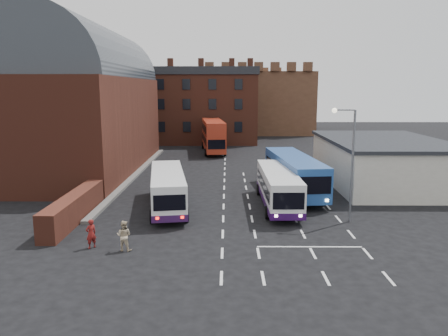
{
  "coord_description": "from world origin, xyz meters",
  "views": [
    {
      "loc": [
        0.27,
        -26.79,
        8.97
      ],
      "look_at": [
        0.0,
        10.0,
        2.2
      ],
      "focal_mm": 35.0,
      "sensor_mm": 36.0,
      "label": 1
    }
  ],
  "objects_px": {
    "bus_blue": "(294,172)",
    "street_lamp": "(349,154)",
    "bus_white_outbound": "(168,187)",
    "pedestrian_red": "(91,234)",
    "bus_white_inbound": "(278,185)",
    "pedestrian_beige": "(124,236)",
    "bus_red_double": "(213,136)"
  },
  "relations": [
    {
      "from": "bus_white_inbound",
      "to": "bus_red_double",
      "type": "height_order",
      "value": "bus_red_double"
    },
    {
      "from": "bus_white_outbound",
      "to": "bus_red_double",
      "type": "bearing_deg",
      "value": 75.99
    },
    {
      "from": "bus_white_outbound",
      "to": "street_lamp",
      "type": "bearing_deg",
      "value": -23.76
    },
    {
      "from": "bus_blue",
      "to": "pedestrian_red",
      "type": "height_order",
      "value": "bus_blue"
    },
    {
      "from": "bus_blue",
      "to": "street_lamp",
      "type": "xyz_separation_m",
      "value": [
        2.33,
        -8.01,
        2.72
      ]
    },
    {
      "from": "bus_blue",
      "to": "pedestrian_red",
      "type": "bearing_deg",
      "value": 38.25
    },
    {
      "from": "pedestrian_red",
      "to": "pedestrian_beige",
      "type": "relative_size",
      "value": 0.98
    },
    {
      "from": "bus_red_double",
      "to": "pedestrian_beige",
      "type": "xyz_separation_m",
      "value": [
        -3.8,
        -37.81,
        -1.52
      ]
    },
    {
      "from": "bus_white_inbound",
      "to": "street_lamp",
      "type": "xyz_separation_m",
      "value": [
        4.17,
        -3.84,
        2.98
      ]
    },
    {
      "from": "pedestrian_red",
      "to": "pedestrian_beige",
      "type": "distance_m",
      "value": 1.99
    },
    {
      "from": "bus_blue",
      "to": "pedestrian_beige",
      "type": "distance_m",
      "value": 17.73
    },
    {
      "from": "bus_blue",
      "to": "pedestrian_red",
      "type": "relative_size",
      "value": 7.14
    },
    {
      "from": "bus_white_inbound",
      "to": "pedestrian_beige",
      "type": "xyz_separation_m",
      "value": [
        -9.65,
        -9.3,
        -0.79
      ]
    },
    {
      "from": "street_lamp",
      "to": "pedestrian_beige",
      "type": "distance_m",
      "value": 15.33
    },
    {
      "from": "bus_white_outbound",
      "to": "pedestrian_beige",
      "type": "relative_size",
      "value": 6.09
    },
    {
      "from": "bus_red_double",
      "to": "bus_blue",
      "type": "bearing_deg",
      "value": 101.37
    },
    {
      "from": "bus_white_inbound",
      "to": "bus_white_outbound",
      "type": "bearing_deg",
      "value": 2.79
    },
    {
      "from": "pedestrian_red",
      "to": "bus_white_outbound",
      "type": "bearing_deg",
      "value": -155.79
    },
    {
      "from": "pedestrian_beige",
      "to": "bus_red_double",
      "type": "bearing_deg",
      "value": -86.62
    },
    {
      "from": "bus_blue",
      "to": "bus_red_double",
      "type": "bearing_deg",
      "value": -78.52
    },
    {
      "from": "bus_white_outbound",
      "to": "bus_blue",
      "type": "distance_m",
      "value": 11.24
    },
    {
      "from": "bus_blue",
      "to": "bus_red_double",
      "type": "xyz_separation_m",
      "value": [
        -7.68,
        24.34,
        0.47
      ]
    },
    {
      "from": "bus_red_double",
      "to": "pedestrian_beige",
      "type": "bearing_deg",
      "value": 78.12
    },
    {
      "from": "street_lamp",
      "to": "pedestrian_beige",
      "type": "bearing_deg",
      "value": -158.42
    },
    {
      "from": "street_lamp",
      "to": "bus_red_double",
      "type": "bearing_deg",
      "value": 107.2
    },
    {
      "from": "bus_blue",
      "to": "bus_white_outbound",
      "type": "bearing_deg",
      "value": 18.74
    },
    {
      "from": "street_lamp",
      "to": "pedestrian_red",
      "type": "relative_size",
      "value": 4.53
    },
    {
      "from": "bus_white_inbound",
      "to": "bus_red_double",
      "type": "bearing_deg",
      "value": -79.31
    },
    {
      "from": "bus_blue",
      "to": "bus_white_inbound",
      "type": "bearing_deg",
      "value": 60.23
    },
    {
      "from": "bus_white_inbound",
      "to": "bus_blue",
      "type": "height_order",
      "value": "bus_blue"
    },
    {
      "from": "pedestrian_beige",
      "to": "bus_white_inbound",
      "type": "bearing_deg",
      "value": -126.92
    },
    {
      "from": "street_lamp",
      "to": "bus_white_inbound",
      "type": "bearing_deg",
      "value": 137.38
    }
  ]
}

